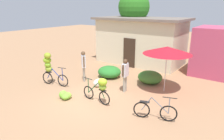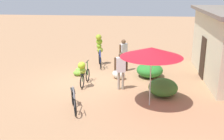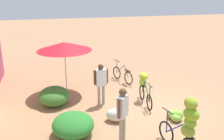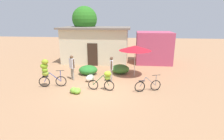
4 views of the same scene
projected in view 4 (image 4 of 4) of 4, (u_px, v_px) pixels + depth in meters
ground_plane at (98, 90)px, 10.35m from camera, size 60.00×60.00×0.00m
building_low at (96, 45)px, 16.88m from camera, size 6.48×3.66×3.30m
shop_pink at (154, 48)px, 16.58m from camera, size 3.20×2.80×2.88m
tree_behind_building at (85, 20)px, 17.37m from camera, size 2.44×2.44×5.25m
hedge_bush_front_left at (88, 70)px, 13.28m from camera, size 1.39×1.30×0.68m
hedge_bush_front_right at (120, 69)px, 13.50m from camera, size 1.35×1.20×0.69m
market_umbrella at (135, 48)px, 12.37m from camera, size 2.29×2.29×2.24m
bicycle_leftmost at (47, 71)px, 10.60m from camera, size 1.63×0.54×1.76m
bicycle_near_pile at (105, 79)px, 10.15m from camera, size 1.57×0.37×1.19m
bicycle_center_loaded at (148, 85)px, 10.15m from camera, size 1.53×0.57×0.95m
banana_pile_on_ground at (75, 91)px, 9.94m from camera, size 0.77×0.63×0.36m
produce_sack at (90, 78)px, 11.83m from camera, size 0.73×0.83×0.44m
person_vendor at (111, 66)px, 11.66m from camera, size 0.25×0.58×1.66m
person_bystander at (72, 65)px, 11.85m from camera, size 0.46×0.41×1.71m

